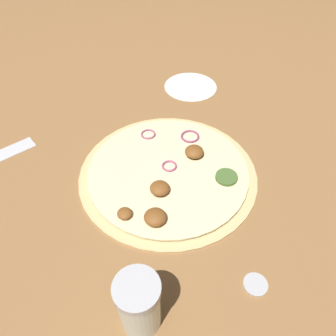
# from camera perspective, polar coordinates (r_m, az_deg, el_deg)

# --- Properties ---
(ground_plane) EXTENTS (3.00, 3.00, 0.00)m
(ground_plane) POSITION_cam_1_polar(r_m,az_deg,el_deg) (0.66, -0.00, -1.06)
(ground_plane) COLOR olive
(pizza) EXTENTS (0.36, 0.36, 0.03)m
(pizza) POSITION_cam_1_polar(r_m,az_deg,el_deg) (0.65, 0.09, -0.82)
(pizza) COLOR #D6B77A
(pizza) RESTS_ON ground_plane
(spice_jar) EXTENTS (0.06, 0.06, 0.11)m
(spice_jar) POSITION_cam_1_polar(r_m,az_deg,el_deg) (0.47, -5.07, -22.51)
(spice_jar) COLOR silver
(spice_jar) RESTS_ON ground_plane
(loose_cap) EXTENTS (0.04, 0.04, 0.01)m
(loose_cap) POSITION_cam_1_polar(r_m,az_deg,el_deg) (0.55, 15.03, -18.92)
(loose_cap) COLOR #B2B2B7
(loose_cap) RESTS_ON ground_plane
(flour_patch) EXTENTS (0.14, 0.14, 0.00)m
(flour_patch) POSITION_cam_1_polar(r_m,az_deg,el_deg) (0.91, 3.94, 14.00)
(flour_patch) COLOR white
(flour_patch) RESTS_ON ground_plane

